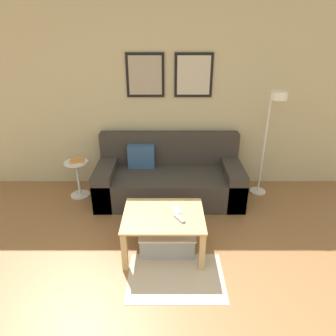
# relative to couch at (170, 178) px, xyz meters

# --- Properties ---
(wall_back) EXTENTS (5.60, 0.09, 2.55)m
(wall_back) POSITION_rel_couch_xyz_m (-0.15, 0.45, 1.00)
(wall_back) COLOR #C6BC93
(wall_back) RESTS_ON ground_plane
(area_rug) EXTENTS (0.91, 0.64, 0.01)m
(area_rug) POSITION_rel_couch_xyz_m (0.06, -1.54, -0.27)
(area_rug) COLOR #C1B299
(area_rug) RESTS_ON ground_plane
(couch) EXTENTS (1.93, 0.88, 0.83)m
(couch) POSITION_rel_couch_xyz_m (0.00, 0.00, 0.00)
(couch) COLOR #38332D
(couch) RESTS_ON ground_plane
(coffee_table) EXTENTS (0.81, 0.64, 0.45)m
(coffee_table) POSITION_rel_couch_xyz_m (-0.06, -1.15, 0.08)
(coffee_table) COLOR tan
(coffee_table) RESTS_ON ground_plane
(storage_bin) EXTENTS (0.58, 0.36, 0.24)m
(storage_bin) POSITION_rel_couch_xyz_m (-0.02, -1.14, -0.16)
(storage_bin) COLOR #9EA3A8
(storage_bin) RESTS_ON ground_plane
(floor_lamp) EXTENTS (0.23, 0.46, 1.48)m
(floor_lamp) POSITION_rel_couch_xyz_m (1.28, -0.06, 0.78)
(floor_lamp) COLOR white
(floor_lamp) RESTS_ON ground_plane
(side_table) EXTENTS (0.32, 0.32, 0.51)m
(side_table) POSITION_rel_couch_xyz_m (-1.25, 0.00, 0.03)
(side_table) COLOR white
(side_table) RESTS_ON ground_plane
(book_stack) EXTENTS (0.19, 0.19, 0.03)m
(book_stack) POSITION_rel_couch_xyz_m (-1.23, -0.00, 0.25)
(book_stack) COLOR silver
(book_stack) RESTS_ON side_table
(remote_control) EXTENTS (0.12, 0.15, 0.02)m
(remote_control) POSITION_rel_couch_xyz_m (0.10, -1.24, 0.18)
(remote_control) COLOR #99999E
(remote_control) RESTS_ON coffee_table
(cell_phone) EXTENTS (0.12, 0.15, 0.01)m
(cell_phone) POSITION_rel_couch_xyz_m (0.08, -1.07, 0.17)
(cell_phone) COLOR silver
(cell_phone) RESTS_ON coffee_table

